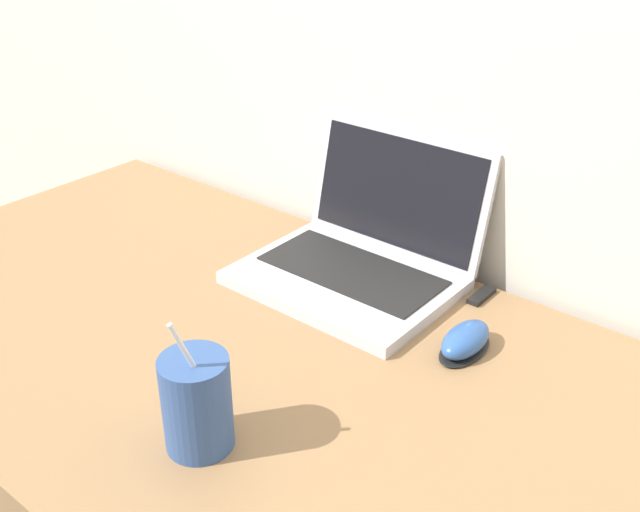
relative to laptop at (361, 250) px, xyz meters
The scene contains 4 objects.
laptop is the anchor object (origin of this frame).
drink_cup 0.45m from the laptop, 77.92° to the right, with size 0.08×0.08×0.18m.
computer_mouse 0.26m from the laptop, 18.58° to the right, with size 0.05×0.10×0.04m.
usb_stick 0.20m from the laptop, 17.82° to the left, with size 0.02×0.06×0.01m.
Camera 1 is at (0.62, -0.24, 1.32)m, focal length 42.00 mm.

